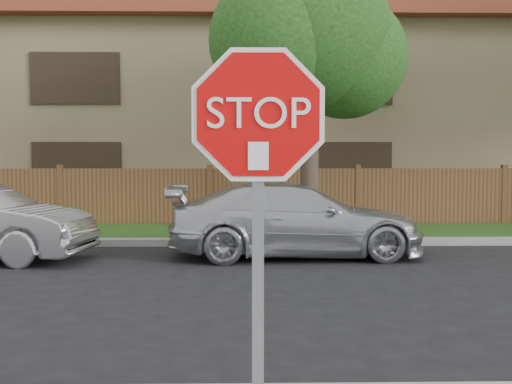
{
  "coord_description": "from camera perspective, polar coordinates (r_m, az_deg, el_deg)",
  "views": [
    {
      "loc": [
        0.93,
        -4.72,
        1.93
      ],
      "look_at": [
        1.0,
        -0.9,
        1.7
      ],
      "focal_mm": 42.0,
      "sensor_mm": 36.0,
      "label": 1
    }
  ],
  "objects": [
    {
      "name": "far_curb",
      "position": [
        13.04,
        -5.21,
        -4.76
      ],
      "size": [
        70.0,
        0.3,
        0.15
      ],
      "primitive_type": "cube",
      "color": "gray",
      "rests_on": "ground"
    },
    {
      "name": "sedan_right",
      "position": [
        11.52,
        3.78,
        -2.67
      ],
      "size": [
        4.94,
        2.17,
        1.41
      ],
      "primitive_type": "imported",
      "rotation": [
        0.0,
        0.0,
        1.61
      ],
      "color": "silver",
      "rests_on": "ground"
    },
    {
      "name": "tree_mid",
      "position": [
        14.67,
        5.3,
        14.99
      ],
      "size": [
        4.8,
        3.9,
        7.35
      ],
      "color": "#382B21",
      "rests_on": "ground"
    },
    {
      "name": "stop_sign",
      "position": [
        3.24,
        0.2,
        1.67
      ],
      "size": [
        1.01,
        0.13,
        2.55
      ],
      "color": "gray",
      "rests_on": "sidewalk_near"
    },
    {
      "name": "grass_strip",
      "position": [
        14.67,
        -4.75,
        -3.9
      ],
      "size": [
        70.0,
        3.0,
        0.12
      ],
      "primitive_type": "cube",
      "color": "#1E4714",
      "rests_on": "ground"
    },
    {
      "name": "fence",
      "position": [
        16.19,
        -4.41,
        -0.58
      ],
      "size": [
        70.0,
        0.12,
        1.6
      ],
      "primitive_type": "cube",
      "color": "#50331C",
      "rests_on": "ground"
    },
    {
      "name": "apartment_building",
      "position": [
        21.8,
        -3.6,
        7.63
      ],
      "size": [
        35.2,
        9.2,
        7.2
      ],
      "color": "#99895F",
      "rests_on": "ground"
    }
  ]
}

